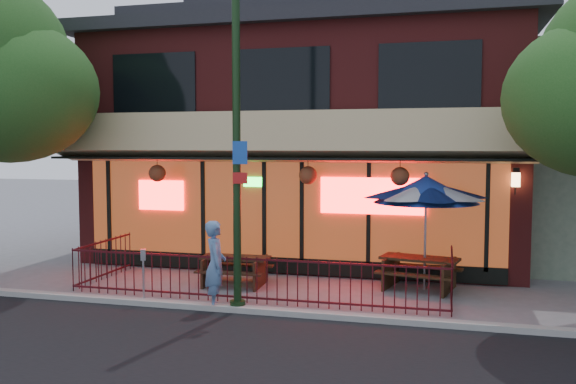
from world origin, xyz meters
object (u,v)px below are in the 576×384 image
Objects in this scene: picnic_table_left at (235,266)px; parking_meter_near at (143,267)px; pedestrian at (216,265)px; street_light at (237,155)px; patio_umbrella at (426,189)px; picnic_table_right at (420,268)px.

parking_meter_near is (-1.29, -2.11, 0.33)m from picnic_table_left.
pedestrian is 1.55× the size of parking_meter_near.
street_light is at bearing -69.13° from picnic_table_left.
patio_umbrella reaches higher than picnic_table_left.
picnic_table_right is 1.11× the size of pedestrian.
pedestrian is (-3.98, -2.75, 0.41)m from picnic_table_right.
picnic_table_right is 6.25m from parking_meter_near.
patio_umbrella is at bearing 37.92° from street_light.
street_light is at bearing -119.38° from pedestrian.
parking_meter_near is (-5.58, -2.81, 0.30)m from picnic_table_right.
picnic_table_right is (4.29, 0.70, 0.04)m from picnic_table_left.
picnic_table_left is 1.42× the size of parking_meter_near.
street_light is 5.20m from picnic_table_right.
picnic_table_left is 2.50m from parking_meter_near.
parking_meter_near is at bearing -153.74° from patio_umbrella.
patio_umbrella is at bearing 9.02° from picnic_table_left.
picnic_table_right is at bearing -78.59° from pedestrian.
picnic_table_right is at bearing 38.83° from street_light.
patio_umbrella is 5.13m from pedestrian.
patio_umbrella is at bearing -79.34° from pedestrian.
street_light is 4.63m from patio_umbrella.
parking_meter_near reaches higher than picnic_table_right.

